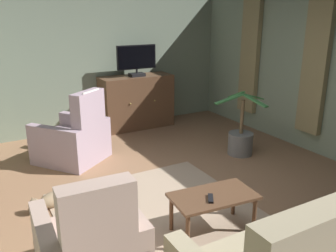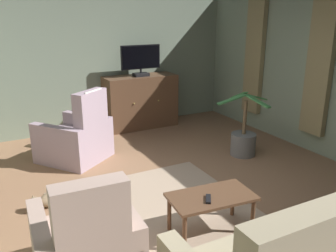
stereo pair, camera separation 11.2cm
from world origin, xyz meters
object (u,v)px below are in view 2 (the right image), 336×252
at_px(television, 141,60).
at_px(coffee_table, 211,200).
at_px(tv_cabinet, 141,103).
at_px(armchair_facing_sofa, 77,139).
at_px(tv_remote, 208,199).
at_px(potted_plant_small_fern_corner, 243,141).
at_px(armchair_angled_to_table, 87,249).
at_px(cat, 51,198).

xyz_separation_m(television, coffee_table, (-0.83, -3.65, -0.97)).
bearing_deg(tv_cabinet, armchair_facing_sofa, -144.81).
xyz_separation_m(coffee_table, armchair_facing_sofa, (-0.73, 2.60, -0.03)).
relative_size(coffee_table, tv_remote, 5.39).
xyz_separation_m(television, potted_plant_small_fern_corner, (0.85, -2.10, -1.12)).
relative_size(armchair_angled_to_table, potted_plant_small_fern_corner, 1.04).
bearing_deg(cat, television, 46.43).
bearing_deg(tv_cabinet, cat, -132.93).
distance_m(tv_cabinet, armchair_facing_sofa, 1.92).
height_order(television, coffee_table, television).
bearing_deg(tv_remote, tv_cabinet, -160.12).
xyz_separation_m(armchair_angled_to_table, cat, (-0.03, 1.48, -0.25)).
distance_m(television, cat, 3.43).
relative_size(tv_remote, cat, 0.24).
height_order(tv_cabinet, cat, tv_cabinet).
bearing_deg(coffee_table, cat, 135.81).
xyz_separation_m(coffee_table, tv_remote, (-0.08, -0.06, 0.07)).
bearing_deg(armchair_facing_sofa, coffee_table, -74.27).
height_order(television, armchair_angled_to_table, television).
xyz_separation_m(tv_cabinet, armchair_angled_to_table, (-2.17, -3.85, -0.15)).
bearing_deg(tv_cabinet, armchair_angled_to_table, -119.43).
bearing_deg(cat, potted_plant_small_fern_corner, 4.05).
relative_size(potted_plant_small_fern_corner, cat, 1.48).
distance_m(coffee_table, potted_plant_small_fern_corner, 2.29).
height_order(armchair_angled_to_table, potted_plant_small_fern_corner, armchair_angled_to_table).
height_order(armchair_facing_sofa, potted_plant_small_fern_corner, armchair_facing_sofa).
bearing_deg(armchair_angled_to_table, coffee_table, 6.05).
bearing_deg(cat, tv_remote, -47.26).
relative_size(armchair_angled_to_table, cat, 1.55).
relative_size(tv_cabinet, potted_plant_small_fern_corner, 1.37).
relative_size(television, coffee_table, 0.86).
bearing_deg(tv_remote, television, -160.30).
height_order(coffee_table, armchair_angled_to_table, armchair_angled_to_table).
relative_size(coffee_table, potted_plant_small_fern_corner, 0.88).
xyz_separation_m(tv_remote, armchair_angled_to_table, (-1.26, -0.08, -0.10)).
xyz_separation_m(tv_cabinet, television, (-0.00, -0.05, 0.85)).
distance_m(tv_cabinet, cat, 3.26).
height_order(tv_cabinet, potted_plant_small_fern_corner, potted_plant_small_fern_corner).
bearing_deg(television, armchair_facing_sofa, -146.12).
height_order(tv_remote, potted_plant_small_fern_corner, potted_plant_small_fern_corner).
xyz_separation_m(tv_cabinet, armchair_facing_sofa, (-1.57, -1.10, -0.15)).
distance_m(television, armchair_facing_sofa, 2.14).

